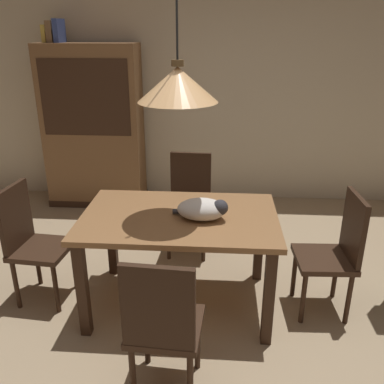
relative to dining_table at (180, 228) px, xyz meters
The scene contains 13 objects.
ground 0.76m from the dining_table, 70.68° to the right, with size 10.00×10.00×0.00m, color tan.
back_wall 2.43m from the dining_table, 86.80° to the left, with size 6.40×0.10×2.90m, color beige.
dining_table is the anchor object (origin of this frame).
chair_far_back 0.89m from the dining_table, 89.72° to the left, with size 0.42×0.42×0.93m.
chair_right_side 1.14m from the dining_table, ahead, with size 0.42×0.42×0.93m.
chair_left_side 1.14m from the dining_table, behind, with size 0.43×0.43×0.93m.
chair_near_front 0.89m from the dining_table, 90.35° to the right, with size 0.43×0.43×0.93m.
cat_sleeping 0.25m from the dining_table, 18.07° to the right, with size 0.39×0.22×0.16m.
pendant_lamp 1.01m from the dining_table, 116.57° to the left, with size 0.52×0.52×1.30m.
hutch_bookcase 2.30m from the dining_table, 121.28° to the left, with size 1.12×0.45×1.85m.
book_yellow_short 2.85m from the dining_table, 129.55° to the left, with size 0.04×0.20×0.18m, color gold.
book_brown_thick 2.82m from the dining_table, 128.33° to the left, with size 0.06×0.24×0.22m, color brown.
book_blue_wide 2.78m from the dining_table, 126.95° to the left, with size 0.06×0.24×0.24m, color #384C93.
Camera 1 is at (0.15, -2.30, 1.99)m, focal length 38.56 mm.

